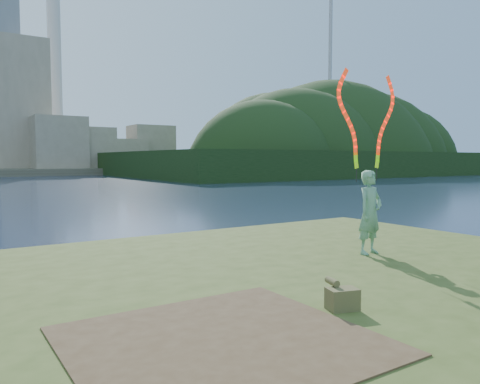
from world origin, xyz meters
TOP-DOWN VIEW (x-y plane):
  - ground at (0.00, 0.00)m, footprint 320.00×320.00m
  - grassy_knoll at (0.00, -2.30)m, footprint 20.00×18.00m
  - dirt_patch at (-2.20, -3.20)m, footprint 3.20×3.00m
  - wooded_hill at (59.57, 59.96)m, footprint 78.00×50.00m
  - woman_with_ribbons at (2.89, -0.76)m, footprint 2.10×0.50m
  - canvas_bag at (-0.29, -3.13)m, footprint 0.46×0.52m

SIDE VIEW (x-z plane):
  - ground at x=0.00m, z-range 0.00..0.00m
  - wooded_hill at x=59.57m, z-range -31.34..31.66m
  - grassy_knoll at x=0.00m, z-range -0.06..0.74m
  - dirt_patch at x=-2.20m, z-range 0.80..0.82m
  - canvas_bag at x=-0.29m, z-range 0.77..1.15m
  - woman_with_ribbons at x=2.89m, z-range 0.13..4.26m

